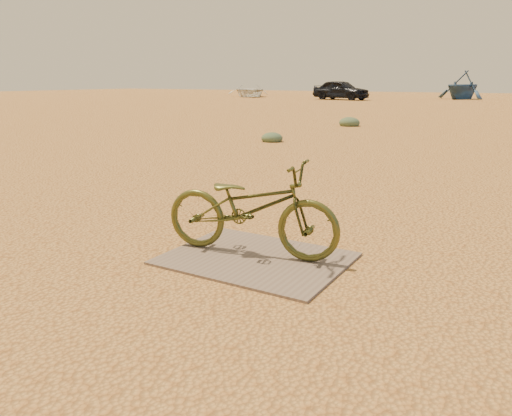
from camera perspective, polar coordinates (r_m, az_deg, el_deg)
The scene contains 8 objects.
ground at distance 4.26m, azimuth -1.10°, elevation -6.67°, with size 120.00×120.00×0.00m, color #BA8543.
plywood_board at distance 4.40m, azimuth -0.00°, elevation -5.79°, with size 1.53×1.18×0.02m, color brown.
bicycle at distance 4.37m, azimuth -0.59°, elevation 0.04°, with size 0.56×1.61×0.84m, color #484A1C.
car at distance 39.75m, azimuth 9.68°, elevation 13.17°, with size 1.75×4.35×1.48m, color black.
boat_near_left at distance 45.72m, azimuth -0.74°, elevation 13.26°, with size 3.68×5.16×1.07m, color silver.
boat_far_left at distance 43.48m, azimuth 22.58°, elevation 12.88°, with size 3.63×4.20×2.21m, color #2F4D72.
kale_a at distance 12.79m, azimuth 1.83°, elevation 7.61°, with size 0.54×0.54×0.30m, color #4F6243.
kale_c at distance 17.40m, azimuth 10.61°, elevation 9.21°, with size 0.70×0.70×0.38m, color #4F6243.
Camera 1 is at (2.09, -3.37, 1.54)m, focal length 35.00 mm.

